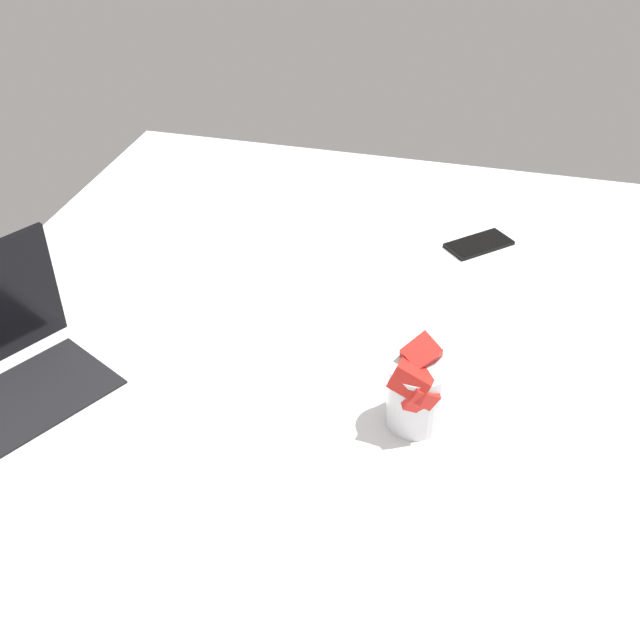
{
  "coord_description": "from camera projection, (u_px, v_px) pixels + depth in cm",
  "views": [
    {
      "loc": [
        -94.28,
        -27.23,
        103.6
      ],
      "look_at": [
        9.21,
        -0.45,
        24.0
      ],
      "focal_mm": 43.42,
      "sensor_mm": 36.0,
      "label": 1
    }
  ],
  "objects": [
    {
      "name": "laptop",
      "position": [
        1.0,
        380.0,
        1.23
      ],
      "size": [
        39.91,
        35.7,
        23.0
      ],
      "rotation": [
        0.0,
        0.0,
        -0.48
      ],
      "color": "silver",
      "rests_on": "bed_mattress"
    },
    {
      "name": "snack_cup",
      "position": [
        416.0,
        392.0,
        1.18
      ],
      "size": [
        11.55,
        9.0,
        15.49
      ],
      "color": "silver",
      "rests_on": "bed_mattress"
    },
    {
      "name": "bed_mattress",
      "position": [
        304.0,
        419.0,
        1.35
      ],
      "size": [
        180.0,
        140.0,
        18.0
      ],
      "primitive_type": "cube",
      "color": "white",
      "rests_on": "ground"
    },
    {
      "name": "cell_phone",
      "position": [
        479.0,
        244.0,
        1.64
      ],
      "size": [
        14.56,
        14.84,
        0.8
      ],
      "primitive_type": "cube",
      "rotation": [
        0.0,
        0.0,
        0.76
      ],
      "color": "black",
      "rests_on": "bed_mattress"
    }
  ]
}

